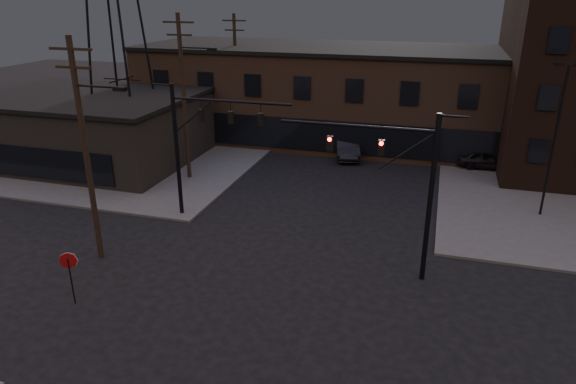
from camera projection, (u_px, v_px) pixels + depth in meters
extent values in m
plane|color=black|center=(262.00, 308.00, 22.20)|extent=(140.00, 140.00, 0.00)
cube|color=#474744|center=(117.00, 138.00, 47.65)|extent=(30.00, 30.00, 0.15)
cube|color=brown|center=(365.00, 97.00, 45.72)|extent=(40.00, 12.00, 8.00)
cube|color=black|center=(91.00, 130.00, 40.88)|extent=(16.00, 12.00, 5.00)
cylinder|color=black|center=(430.00, 201.00, 23.02)|extent=(0.24, 0.24, 8.00)
cylinder|color=black|center=(356.00, 126.00, 22.79)|extent=(7.00, 0.14, 0.14)
cube|color=#FF140C|center=(381.00, 148.00, 22.80)|extent=(0.28, 0.22, 0.70)
cube|color=#FF140C|center=(330.00, 143.00, 23.42)|extent=(0.28, 0.22, 0.70)
cylinder|color=black|center=(177.00, 152.00, 30.00)|extent=(0.24, 0.24, 8.00)
cylinder|color=black|center=(230.00, 101.00, 27.90)|extent=(7.00, 0.14, 0.14)
cube|color=black|center=(202.00, 115.00, 28.70)|extent=(0.28, 0.22, 0.70)
cube|color=black|center=(231.00, 117.00, 28.23)|extent=(0.28, 0.22, 0.70)
cube|color=black|center=(261.00, 120.00, 27.77)|extent=(0.28, 0.22, 0.70)
cylinder|color=black|center=(71.00, 281.00, 22.14)|extent=(0.06, 0.06, 2.20)
cylinder|color=maroon|center=(68.00, 261.00, 21.80)|extent=(0.72, 0.33, 0.76)
cylinder|color=black|center=(86.00, 155.00, 24.50)|extent=(0.28, 0.28, 11.00)
cube|color=black|center=(70.00, 49.00, 22.71)|extent=(2.20, 0.12, 0.12)
cube|color=black|center=(73.00, 67.00, 23.01)|extent=(1.80, 0.12, 0.12)
cube|color=black|center=(120.00, 89.00, 22.70)|extent=(0.60, 0.25, 0.18)
cylinder|color=black|center=(184.00, 101.00, 35.38)|extent=(0.28, 0.28, 11.50)
cube|color=black|center=(178.00, 22.00, 33.50)|extent=(2.20, 0.12, 0.12)
cube|color=black|center=(179.00, 35.00, 33.79)|extent=(1.80, 0.12, 0.12)
cube|color=black|center=(212.00, 49.00, 33.49)|extent=(0.60, 0.25, 0.18)
cylinder|color=black|center=(236.00, 77.00, 46.45)|extent=(0.28, 0.28, 11.00)
cube|color=black|center=(234.00, 21.00, 44.66)|extent=(2.20, 0.12, 0.12)
cube|color=black|center=(234.00, 30.00, 44.95)|extent=(1.80, 0.12, 0.12)
cylinder|color=black|center=(553.00, 145.00, 29.58)|extent=(0.14, 0.14, 9.00)
cube|color=black|center=(559.00, 64.00, 28.06)|extent=(0.50, 0.28, 0.18)
imported|color=black|center=(486.00, 159.00, 39.01)|extent=(4.25, 1.76, 1.44)
imported|color=black|center=(347.00, 147.00, 42.19)|extent=(3.00, 5.49, 1.72)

